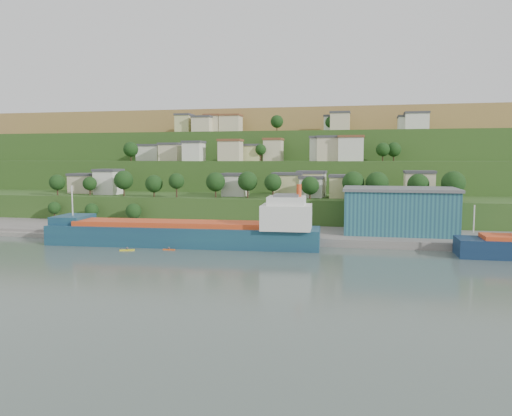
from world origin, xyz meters
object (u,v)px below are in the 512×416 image
(cargo_ship_near, at_px, (191,234))
(kayak_orange, at_px, (169,249))
(caravan, at_px, (66,227))
(warehouse, at_px, (399,210))

(cargo_ship_near, distance_m, kayak_orange, 8.37)
(caravan, relative_size, kayak_orange, 1.84)
(cargo_ship_near, height_order, caravan, cargo_ship_near)
(cargo_ship_near, height_order, warehouse, cargo_ship_near)
(warehouse, xyz_separation_m, caravan, (-97.31, -11.62, -5.89))
(warehouse, distance_m, kayak_orange, 64.90)
(cargo_ship_near, bearing_deg, kayak_orange, -117.78)
(warehouse, relative_size, caravan, 5.39)
(cargo_ship_near, bearing_deg, caravan, 163.63)
(caravan, height_order, kayak_orange, caravan)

